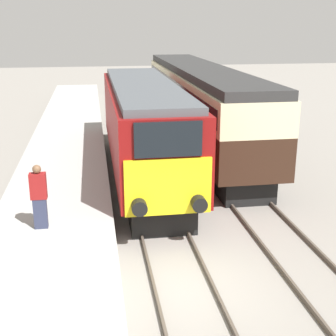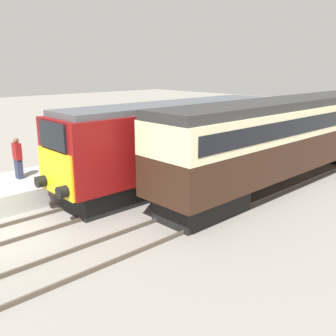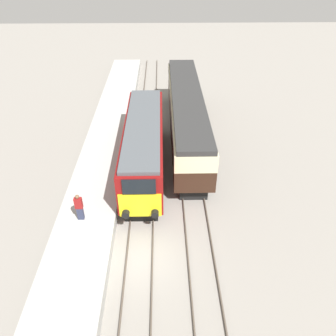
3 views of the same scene
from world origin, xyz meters
TOP-DOWN VIEW (x-y plane):
  - ground_plane at (0.00, 0.00)m, footprint 120.00×120.00m
  - platform_left at (-3.30, 8.00)m, footprint 3.50×50.00m
  - rails_near_track at (0.00, 5.00)m, footprint 1.51×60.00m
  - rails_far_track at (3.40, 5.00)m, footprint 1.50×60.00m
  - locomotive at (0.00, 8.42)m, footprint 2.70×12.62m
  - passenger_carriage at (3.40, 13.24)m, footprint 2.75×17.63m
  - person_on_platform at (-3.55, 2.35)m, footprint 0.44×0.26m

SIDE VIEW (x-z plane):
  - ground_plane at x=0.00m, z-range 0.00..0.00m
  - rails_near_track at x=0.00m, z-range 0.00..0.14m
  - rails_far_track at x=3.40m, z-range 0.00..0.14m
  - platform_left at x=-3.30m, z-range 0.00..0.84m
  - person_on_platform at x=-3.55m, z-range 0.84..2.65m
  - locomotive at x=0.00m, z-range 0.20..4.20m
  - passenger_carriage at x=3.40m, z-range 0.43..4.57m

